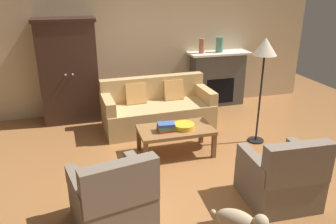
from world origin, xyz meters
TOP-DOWN VIEW (x-y plane):
  - ground_plane at (0.00, 0.00)m, footprint 9.60×9.60m
  - back_wall at (0.00, 2.55)m, footprint 7.20×0.10m
  - fireplace at (1.55, 2.30)m, footprint 1.26×0.48m
  - armoire at (-1.40, 2.22)m, footprint 1.06×0.57m
  - couch at (0.05, 1.47)m, footprint 1.95×0.93m
  - coffee_table at (0.06, 0.38)m, footprint 1.10×0.60m
  - fruit_bowl at (0.18, 0.35)m, footprint 0.31×0.31m
  - book_stack at (-0.10, 0.33)m, footprint 0.25×0.19m
  - mantel_vase_terracotta at (1.17, 2.28)m, footprint 0.11×0.11m
  - mantel_vase_jade at (1.55, 2.28)m, footprint 0.15×0.15m
  - armchair_near_left at (-1.03, -0.98)m, footprint 0.90×0.91m
  - armchair_near_right at (0.88, -1.09)m, footprint 0.81×0.80m
  - floor_lamp at (1.46, 0.44)m, footprint 0.36×0.36m
  - dog at (0.11, -1.56)m, footprint 0.47×0.44m

SIDE VIEW (x-z plane):
  - ground_plane at x=0.00m, z-range 0.00..0.00m
  - dog at x=0.11m, z-range 0.05..0.44m
  - armchair_near_left at x=-1.03m, z-range -0.12..0.76m
  - armchair_near_right at x=0.88m, z-range -0.12..0.76m
  - couch at x=0.05m, z-range -0.11..0.75m
  - coffee_table at x=0.06m, z-range 0.16..0.58m
  - fruit_bowl at x=0.18m, z-range 0.42..0.49m
  - book_stack at x=-0.10m, z-range 0.42..0.54m
  - fireplace at x=1.55m, z-range 0.01..1.13m
  - armoire at x=-1.40m, z-range 0.00..1.87m
  - mantel_vase_terracotta at x=1.17m, z-range 1.12..1.41m
  - mantel_vase_jade at x=1.55m, z-range 1.12..1.42m
  - back_wall at x=0.00m, z-range 0.00..2.80m
  - floor_lamp at x=1.46m, z-range 0.61..2.29m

